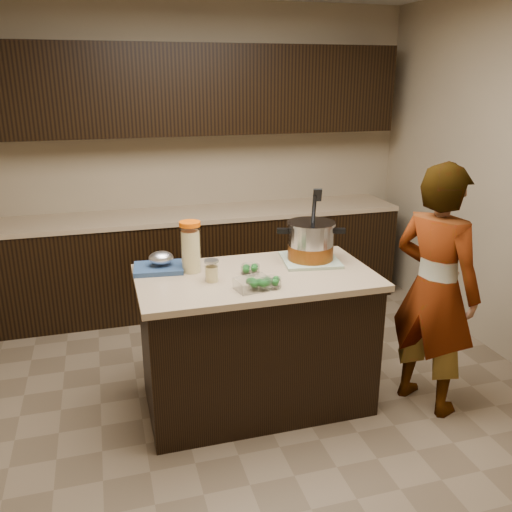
{
  "coord_description": "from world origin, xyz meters",
  "views": [
    {
      "loc": [
        -0.87,
        -3.01,
        2.06
      ],
      "look_at": [
        0.0,
        0.0,
        1.02
      ],
      "focal_mm": 38.0,
      "sensor_mm": 36.0,
      "label": 1
    }
  ],
  "objects_px": {
    "stock_pot": "(311,243)",
    "person": "(435,290)",
    "island": "(256,340)",
    "lemonade_pitcher": "(191,249)"
  },
  "relations": [
    {
      "from": "stock_pot",
      "to": "person",
      "type": "distance_m",
      "value": 0.83
    },
    {
      "from": "stock_pot",
      "to": "person",
      "type": "height_order",
      "value": "person"
    },
    {
      "from": "island",
      "to": "person",
      "type": "relative_size",
      "value": 0.91
    },
    {
      "from": "lemonade_pitcher",
      "to": "person",
      "type": "distance_m",
      "value": 1.54
    },
    {
      "from": "island",
      "to": "lemonade_pitcher",
      "type": "distance_m",
      "value": 0.72
    },
    {
      "from": "island",
      "to": "stock_pot",
      "type": "distance_m",
      "value": 0.72
    },
    {
      "from": "stock_pot",
      "to": "lemonade_pitcher",
      "type": "bearing_deg",
      "value": -166.01
    },
    {
      "from": "lemonade_pitcher",
      "to": "island",
      "type": "bearing_deg",
      "value": -23.98
    },
    {
      "from": "lemonade_pitcher",
      "to": "person",
      "type": "bearing_deg",
      "value": -18.56
    },
    {
      "from": "stock_pot",
      "to": "island",
      "type": "bearing_deg",
      "value": -145.43
    }
  ]
}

